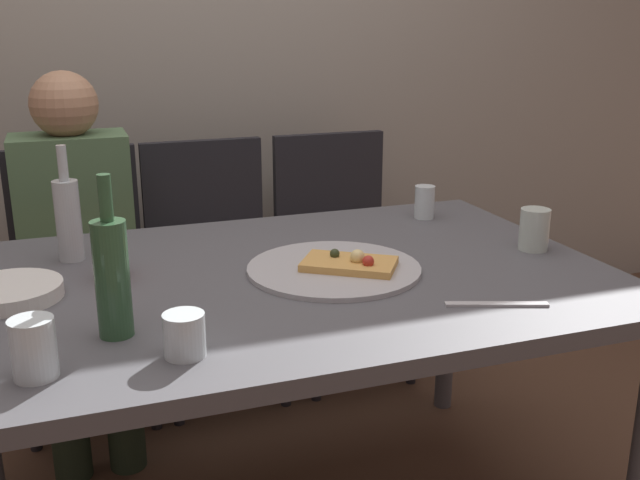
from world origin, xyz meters
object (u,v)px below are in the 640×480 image
(wine_glass, at_px, (425,202))
(table_knife, at_px, (497,304))
(plate_stack, at_px, (9,292))
(soda_can, at_px, (113,252))
(guest_in_sweater, at_px, (78,242))
(wine_bottle, at_px, (68,218))
(tumbler_near, at_px, (184,335))
(pizza_slice_last, at_px, (350,263))
(chair_middle, at_px, (212,252))
(pizza_tray, at_px, (334,269))
(dining_table, at_px, (278,301))
(beer_bottle, at_px, (112,275))
(short_glass, at_px, (534,229))
(chair_left, at_px, (80,265))
(chair_right, at_px, (339,238))
(tumbler_far, at_px, (34,348))

(wine_glass, bearing_deg, table_knife, -105.05)
(plate_stack, bearing_deg, soda_can, 17.89)
(soda_can, relative_size, guest_in_sweater, 0.10)
(wine_bottle, height_order, soda_can, wine_bottle)
(tumbler_near, relative_size, table_knife, 0.37)
(pizza_slice_last, xyz_separation_m, soda_can, (-0.54, 0.16, 0.04))
(chair_middle, bearing_deg, pizza_tray, 97.06)
(dining_table, distance_m, beer_bottle, 0.49)
(dining_table, relative_size, chair_middle, 1.77)
(wine_glass, relative_size, short_glass, 0.91)
(short_glass, distance_m, table_knife, 0.44)
(pizza_tray, height_order, soda_can, soda_can)
(pizza_slice_last, relative_size, short_glass, 2.31)
(wine_glass, bearing_deg, short_glass, -72.22)
(pizza_slice_last, distance_m, beer_bottle, 0.60)
(wine_bottle, distance_m, chair_middle, 0.86)
(pizza_tray, relative_size, plate_stack, 1.84)
(chair_left, xyz_separation_m, chair_middle, (0.46, 0.00, 0.00))
(pizza_slice_last, xyz_separation_m, chair_middle, (-0.15, 0.96, -0.25))
(pizza_tray, height_order, chair_middle, chair_middle)
(pizza_tray, height_order, pizza_slice_last, pizza_slice_last)
(dining_table, xyz_separation_m, chair_right, (0.51, 0.92, -0.15))
(tumbler_near, distance_m, tumbler_far, 0.25)
(chair_left, bearing_deg, soda_can, 94.92)
(pizza_tray, height_order, wine_glass, wine_glass)
(chair_left, relative_size, chair_right, 1.00)
(pizza_tray, bearing_deg, short_glass, -1.61)
(tumbler_far, distance_m, chair_middle, 1.42)
(short_glass, relative_size, soda_can, 0.91)
(chair_middle, bearing_deg, wine_bottle, 52.92)
(wine_bottle, relative_size, plate_stack, 1.28)
(chair_middle, bearing_deg, soda_can, 64.12)
(soda_can, xyz_separation_m, chair_right, (0.88, 0.80, -0.28))
(tumbler_near, xyz_separation_m, chair_right, (0.80, 1.28, -0.26))
(wine_glass, distance_m, chair_right, 0.63)
(wine_glass, relative_size, chair_middle, 0.11)
(tumbler_near, height_order, wine_glass, wine_glass)
(tumbler_far, relative_size, plate_stack, 0.46)
(soda_can, relative_size, chair_left, 0.14)
(pizza_tray, height_order, guest_in_sweater, guest_in_sweater)
(chair_left, bearing_deg, table_knife, 123.04)
(dining_table, xyz_separation_m, chair_middle, (0.02, 0.92, -0.15))
(pizza_tray, relative_size, chair_middle, 0.47)
(wine_bottle, bearing_deg, chair_middle, 52.92)
(tumbler_near, height_order, guest_in_sweater, guest_in_sweater)
(tumbler_far, distance_m, table_knife, 0.92)
(plate_stack, relative_size, table_knife, 1.04)
(tumbler_near, xyz_separation_m, table_knife, (0.67, 0.02, -0.04))
(short_glass, distance_m, chair_right, 1.01)
(short_glass, bearing_deg, beer_bottle, -170.00)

